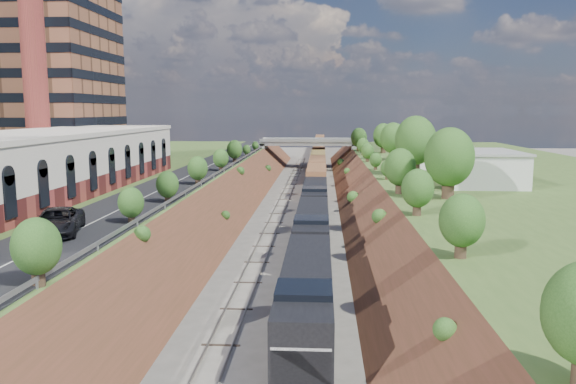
# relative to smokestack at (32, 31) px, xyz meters

# --- Properties ---
(platform_left) EXTENTS (44.00, 180.00, 5.00)m
(platform_left) POSITION_rel_smokestack_xyz_m (3.00, 4.00, -22.50)
(platform_left) COLOR #405F27
(platform_left) RESTS_ON ground
(platform_right) EXTENTS (44.00, 180.00, 5.00)m
(platform_right) POSITION_rel_smokestack_xyz_m (69.00, 4.00, -22.50)
(platform_right) COLOR #405F27
(platform_right) RESTS_ON ground
(embankment_left) EXTENTS (10.00, 180.00, 10.00)m
(embankment_left) POSITION_rel_smokestack_xyz_m (25.00, 4.00, -25.00)
(embankment_left) COLOR brown
(embankment_left) RESTS_ON ground
(embankment_right) EXTENTS (10.00, 180.00, 10.00)m
(embankment_right) POSITION_rel_smokestack_xyz_m (47.00, 4.00, -25.00)
(embankment_right) COLOR brown
(embankment_right) RESTS_ON ground
(rail_left_track) EXTENTS (1.58, 180.00, 0.18)m
(rail_left_track) POSITION_rel_smokestack_xyz_m (33.40, 4.00, -24.91)
(rail_left_track) COLOR gray
(rail_left_track) RESTS_ON ground
(rail_right_track) EXTENTS (1.58, 180.00, 0.18)m
(rail_right_track) POSITION_rel_smokestack_xyz_m (38.60, 4.00, -24.91)
(rail_right_track) COLOR gray
(rail_right_track) RESTS_ON ground
(road) EXTENTS (8.00, 180.00, 0.10)m
(road) POSITION_rel_smokestack_xyz_m (20.50, 4.00, -19.95)
(road) COLOR black
(road) RESTS_ON platform_left
(guardrail) EXTENTS (0.10, 171.00, 0.70)m
(guardrail) POSITION_rel_smokestack_xyz_m (24.60, 3.80, -19.45)
(guardrail) COLOR #99999E
(guardrail) RESTS_ON platform_left
(commercial_building) EXTENTS (14.30, 62.30, 7.00)m
(commercial_building) POSITION_rel_smokestack_xyz_m (8.00, -18.00, -16.49)
(commercial_building) COLOR maroon
(commercial_building) RESTS_ON platform_left
(smokestack) EXTENTS (3.20, 3.20, 40.00)m
(smokestack) POSITION_rel_smokestack_xyz_m (0.00, 0.00, 0.00)
(smokestack) COLOR maroon
(smokestack) RESTS_ON platform_left
(overpass) EXTENTS (24.50, 8.30, 7.40)m
(overpass) POSITION_rel_smokestack_xyz_m (36.00, 66.00, -20.08)
(overpass) COLOR gray
(overpass) RESTS_ON ground
(white_building_near) EXTENTS (9.00, 12.00, 4.00)m
(white_building_near) POSITION_rel_smokestack_xyz_m (59.50, -4.00, -18.00)
(white_building_near) COLOR silver
(white_building_near) RESTS_ON platform_right
(white_building_far) EXTENTS (8.00, 10.00, 3.60)m
(white_building_far) POSITION_rel_smokestack_xyz_m (59.00, 18.00, -18.20)
(white_building_far) COLOR silver
(white_building_far) RESTS_ON platform_right
(tree_right_large) EXTENTS (5.25, 5.25, 7.61)m
(tree_right_large) POSITION_rel_smokestack_xyz_m (53.00, -16.00, -15.62)
(tree_right_large) COLOR #473323
(tree_right_large) RESTS_ON platform_right
(tree_left_crest) EXTENTS (2.45, 2.45, 3.55)m
(tree_left_crest) POSITION_rel_smokestack_xyz_m (24.20, -36.00, -17.96)
(tree_left_crest) COLOR #473323
(tree_left_crest) RESTS_ON platform_left
(freight_train) EXTENTS (3.26, 200.25, 4.82)m
(freight_train) POSITION_rel_smokestack_xyz_m (38.60, 52.85, -22.24)
(freight_train) COLOR black
(freight_train) RESTS_ON ground
(suv) EXTENTS (4.94, 7.58, 1.94)m
(suv) POSITION_rel_smokestack_xyz_m (19.66, -35.98, -18.93)
(suv) COLOR black
(suv) RESTS_ON road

